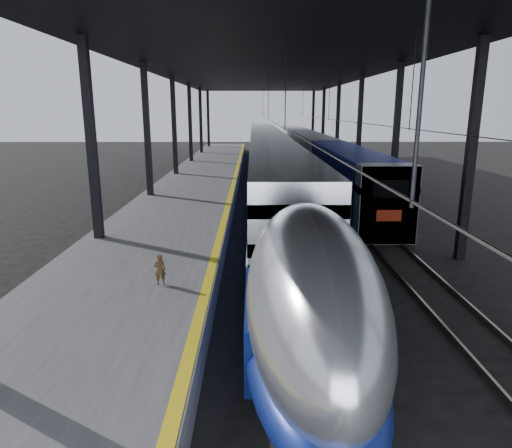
{
  "coord_description": "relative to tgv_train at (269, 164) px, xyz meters",
  "views": [
    {
      "loc": [
        0.7,
        -13.64,
        6.22
      ],
      "look_at": [
        0.83,
        3.24,
        2.0
      ],
      "focal_mm": 32.0,
      "sensor_mm": 36.0,
      "label": 1
    }
  ],
  "objects": [
    {
      "name": "second_train",
      "position": [
        5.0,
        10.84,
        -0.09
      ],
      "size": [
        2.75,
        56.05,
        3.79
      ],
      "color": "navy",
      "rests_on": "ground"
    },
    {
      "name": "yellow_strip",
      "position": [
        -2.7,
        -3.3,
        -1.0
      ],
      "size": [
        0.3,
        80.0,
        0.01
      ],
      "primitive_type": "cube",
      "color": "yellow",
      "rests_on": "platform"
    },
    {
      "name": "rails",
      "position": [
        2.5,
        -3.3,
        -1.93
      ],
      "size": [
        6.52,
        80.0,
        0.16
      ],
      "color": "slate",
      "rests_on": "ground"
    },
    {
      "name": "ground",
      "position": [
        -2.0,
        -23.3,
        -2.01
      ],
      "size": [
        160.0,
        160.0,
        0.0
      ],
      "primitive_type": "plane",
      "color": "black",
      "rests_on": "ground"
    },
    {
      "name": "child",
      "position": [
        -4.15,
        -23.72,
        -0.53
      ],
      "size": [
        0.41,
        0.33,
        0.96
      ],
      "primitive_type": "imported",
      "rotation": [
        0.0,
        0.0,
        3.47
      ],
      "color": "#452F17",
      "rests_on": "platform"
    },
    {
      "name": "platform",
      "position": [
        -5.5,
        -3.3,
        -1.51
      ],
      "size": [
        6.0,
        80.0,
        1.0
      ],
      "primitive_type": "cube",
      "color": "#4C4C4F",
      "rests_on": "ground"
    },
    {
      "name": "canopy",
      "position": [
        -0.1,
        -3.3,
        7.11
      ],
      "size": [
        18.0,
        75.0,
        9.47
      ],
      "color": "black",
      "rests_on": "ground"
    },
    {
      "name": "tgv_train",
      "position": [
        0.0,
        0.0,
        0.0
      ],
      "size": [
        3.0,
        65.2,
        4.3
      ],
      "color": "silver",
      "rests_on": "ground"
    }
  ]
}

